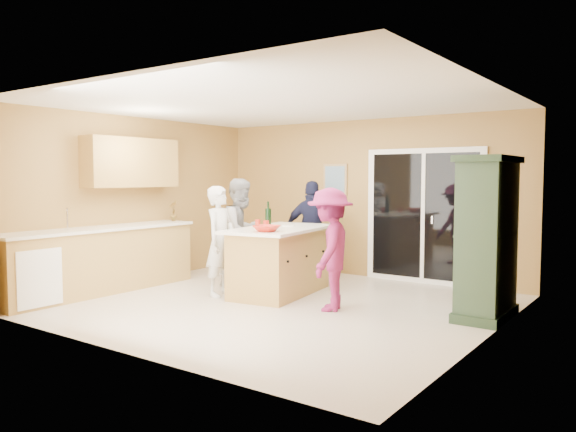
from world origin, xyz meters
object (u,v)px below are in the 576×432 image
Objects in this scene: woman_white at (220,241)px; woman_grey at (242,232)px; kitchen_island at (280,263)px; green_hutch at (487,240)px; woman_magenta at (330,249)px; woman_navy at (313,230)px.

woman_white is 0.82m from woman_grey.
kitchen_island is 2.85m from green_hutch.
green_hutch is 1.24× the size of woman_white.
woman_grey is 1.07× the size of woman_magenta.
woman_white is at bearing -165.72° from green_hutch.
green_hutch is at bearing -88.89° from woman_grey.
woman_white is at bearing -161.88° from woman_grey.
green_hutch is at bearing 137.31° from woman_navy.
woman_white is 1.00× the size of woman_magenta.
woman_navy reaches higher than woman_magenta.
woman_white reaches higher than kitchen_island.
woman_navy reaches higher than kitchen_island.
green_hutch is at bearing -86.45° from woman_white.
green_hutch reaches higher than woman_grey.
woman_grey reaches higher than woman_navy.
woman_grey is (-3.65, -0.09, -0.11)m from green_hutch.
woman_grey is (-0.86, 0.19, 0.37)m from kitchen_island.
green_hutch is 3.14m from woman_navy.
woman_grey is 1.19m from woman_navy.
green_hutch is (2.79, 0.28, 0.48)m from kitchen_island.
woman_white is at bearing -104.20° from woman_magenta.
kitchen_island is 1.25× the size of woman_white.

